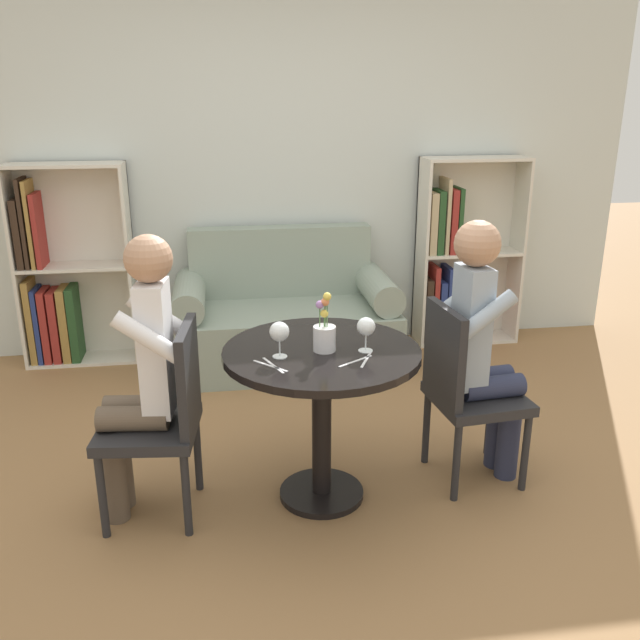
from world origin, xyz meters
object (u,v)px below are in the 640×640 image
couch (285,320)px  wine_glass_right (366,328)px  wine_glass_left (279,333)px  person_left (141,374)px  person_right (484,345)px  flower_vase (324,332)px  chair_left (164,414)px  bookshelf_right (455,262)px  chair_right (465,387)px  bookshelf_left (63,279)px

couch → wine_glass_right: couch is taller
wine_glass_left → person_left: bearing=174.2°
person_left → person_right: bearing=99.3°
couch → flower_vase: 1.81m
chair_left → wine_glass_left: size_ratio=5.66×
couch → bookshelf_right: 1.38m
chair_right → wine_glass_right: (-0.51, -0.11, 0.37)m
wine_glass_left → person_right: bearing=8.1°
bookshelf_right → wine_glass_left: bookshelf_right is taller
person_left → wine_glass_left: 0.63m
wine_glass_left → bookshelf_left: bearing=123.0°
flower_vase → chair_left: bearing=-179.9°
wine_glass_right → bookshelf_right: bearing=60.9°
bookshelf_right → wine_glass_left: bearing=-126.5°
couch → flower_vase: (0.01, -1.73, 0.52)m
chair_right → wine_glass_left: (-0.89, -0.12, 0.37)m
chair_right → wine_glass_right: 0.64m
bookshelf_left → flower_vase: size_ratio=5.14×
bookshelf_right → person_right: bearing=-105.6°
person_right → wine_glass_left: (-0.98, -0.14, 0.17)m
couch → chair_right: (0.70, -1.65, 0.18)m
person_left → wine_glass_left: (0.60, -0.06, 0.18)m
chair_right → wine_glass_left: size_ratio=5.66×
bookshelf_left → chair_left: 2.16m
bookshelf_left → chair_left: size_ratio=1.54×
bookshelf_left → wine_glass_left: bearing=-57.0°
bookshelf_left → chair_right: bearing=-40.8°
flower_vase → person_right: bearing=6.9°
bookshelf_left → wine_glass_left: (1.32, -2.04, 0.26)m
bookshelf_right → person_right: bookshelf_right is taller
bookshelf_right → person_left: bookshelf_right is taller
chair_right → person_right: 0.22m
person_right → bookshelf_left: bearing=44.7°
person_right → person_left: bearing=87.1°
person_left → person_right: person_right is taller
chair_left → chair_right: (1.40, 0.08, 0.00)m
wine_glass_left → wine_glass_right: wine_glass_left is taller
person_right → flower_vase: (-0.78, -0.09, 0.14)m
bookshelf_left → couch: bearing=-10.0°
person_left → flower_vase: 0.81m
chair_left → wine_glass_left: wine_glass_left is taller
bookshelf_right → wine_glass_right: bookshelf_right is taller
chair_left → wine_glass_left: 0.63m
chair_left → person_left: size_ratio=0.70×
person_left → wine_glass_right: (0.98, -0.05, 0.18)m
couch → flower_vase: bearing=-89.7°
wine_glass_left → wine_glass_right: 0.38m
person_right → wine_glass_right: bearing=96.2°
wine_glass_left → flower_vase: bearing=12.7°
couch → bookshelf_left: size_ratio=1.09×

